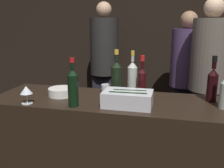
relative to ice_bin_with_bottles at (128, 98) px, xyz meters
name	(u,v)px	position (x,y,z in m)	size (l,w,h in m)	color
wall_back_chalkboard	(142,34)	(-0.16, 2.15, 0.37)	(6.40, 0.06, 2.80)	black
bar_counter	(111,154)	(-0.16, 0.13, -0.54)	(1.94, 0.64, 0.97)	black
ice_bin_with_bottles	(128,98)	(0.00, 0.00, 0.00)	(0.36, 0.22, 0.12)	silver
bowl_white	(61,92)	(-0.59, 0.14, -0.03)	(0.21, 0.21, 0.07)	silver
wine_glass	(26,91)	(-0.75, -0.12, 0.04)	(0.09, 0.09, 0.14)	silver
candle_votive	(106,88)	(-0.26, 0.36, -0.03)	(0.08, 0.08, 0.06)	silver
red_wine_bottle_tall	(142,80)	(0.07, 0.29, 0.08)	(0.07, 0.07, 0.34)	black
champagne_bottle	(116,77)	(-0.15, 0.28, 0.10)	(0.09, 0.09, 0.39)	black
red_wine_bottle_burgundy	(73,86)	(-0.39, -0.09, 0.09)	(0.08, 0.08, 0.36)	black
rose_wine_bottle	(132,77)	(-0.02, 0.34, 0.09)	(0.08, 0.08, 0.37)	#B2B7AD
red_wine_bottle_black_foil	(212,83)	(0.61, 0.27, 0.08)	(0.08, 0.08, 0.36)	black
person_in_hoodie	(104,62)	(-0.63, 1.64, 0.00)	(0.39, 0.39, 1.84)	black
person_blond_tee	(185,73)	(0.47, 1.51, -0.08)	(0.38, 0.38, 1.71)	black
person_grey_polo	(208,75)	(0.69, 1.10, -0.01)	(0.39, 0.39, 1.82)	black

